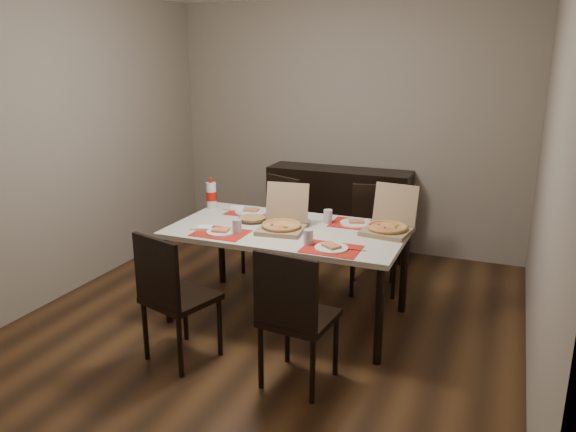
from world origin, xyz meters
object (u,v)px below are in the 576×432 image
(chair_far_right, at_px, (374,233))
(pizza_box_center, at_px, (283,223))
(chair_near_right, at_px, (294,314))
(dip_bowl, at_px, (303,223))
(chair_far_left, at_px, (275,221))
(dining_table, at_px, (288,236))
(sideboard, at_px, (338,210))
(soda_bottle, at_px, (211,195))
(chair_near_left, at_px, (172,293))

(chair_far_right, height_order, pizza_box_center, pizza_box_center)
(chair_near_right, bearing_deg, pizza_box_center, 116.70)
(dip_bowl, bearing_deg, chair_far_left, 127.80)
(dining_table, bearing_deg, chair_far_right, 60.63)
(sideboard, height_order, chair_far_left, chair_far_left)
(chair_far_right, xyz_separation_m, soda_bottle, (-1.33, -0.56, 0.35))
(chair_near_left, bearing_deg, dining_table, 63.75)
(chair_far_left, distance_m, soda_bottle, 0.76)
(chair_far_right, distance_m, pizza_box_center, 1.09)
(chair_near_left, height_order, dip_bowl, chair_near_left)
(chair_far_left, xyz_separation_m, soda_bottle, (-0.36, -0.57, 0.35))
(chair_far_right, bearing_deg, sideboard, 125.56)
(pizza_box_center, bearing_deg, sideboard, 92.65)
(sideboard, xyz_separation_m, chair_far_right, (0.59, -0.82, 0.06))
(chair_near_left, bearing_deg, dip_bowl, 63.64)
(chair_near_left, bearing_deg, chair_far_left, 90.99)
(dip_bowl, bearing_deg, chair_far_right, 60.19)
(chair_far_left, height_order, chair_far_right, same)
(chair_far_right, xyz_separation_m, dip_bowl, (-0.41, -0.72, 0.25))
(chair_far_left, height_order, pizza_box_center, pizza_box_center)
(dining_table, height_order, chair_near_right, chair_near_right)
(dining_table, xyz_separation_m, chair_near_right, (0.41, -0.92, -0.17))
(chair_near_right, relative_size, chair_far_left, 1.00)
(chair_far_left, bearing_deg, dining_table, -60.57)
(sideboard, relative_size, chair_near_left, 1.61)
(pizza_box_center, bearing_deg, chair_far_left, 116.84)
(sideboard, relative_size, chair_far_right, 1.61)
(sideboard, height_order, chair_near_right, chair_near_right)
(sideboard, relative_size, pizza_box_center, 3.63)
(dining_table, xyz_separation_m, dip_bowl, (0.07, 0.14, 0.08))
(sideboard, relative_size, soda_bottle, 5.52)
(dining_table, bearing_deg, chair_near_left, -116.25)
(dip_bowl, bearing_deg, chair_near_left, -116.36)
(chair_far_left, bearing_deg, chair_far_right, -0.54)
(chair_near_left, height_order, chair_far_right, same)
(dining_table, relative_size, chair_far_left, 1.94)
(chair_near_right, bearing_deg, dining_table, 114.12)
(dining_table, distance_m, pizza_box_center, 0.14)
(chair_near_left, bearing_deg, chair_near_right, 1.21)
(chair_far_right, relative_size, dip_bowl, 7.90)
(chair_near_left, height_order, pizza_box_center, pizza_box_center)
(dining_table, height_order, soda_bottle, soda_bottle)
(sideboard, relative_size, dip_bowl, 12.74)
(chair_near_right, relative_size, dip_bowl, 7.90)
(chair_near_left, distance_m, pizza_box_center, 1.02)
(chair_near_right, bearing_deg, sideboard, 101.14)
(chair_far_right, bearing_deg, dip_bowl, -119.81)
(dip_bowl, bearing_deg, dining_table, -117.07)
(chair_far_left, distance_m, chair_far_right, 0.98)
(chair_near_left, distance_m, soda_bottle, 1.35)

